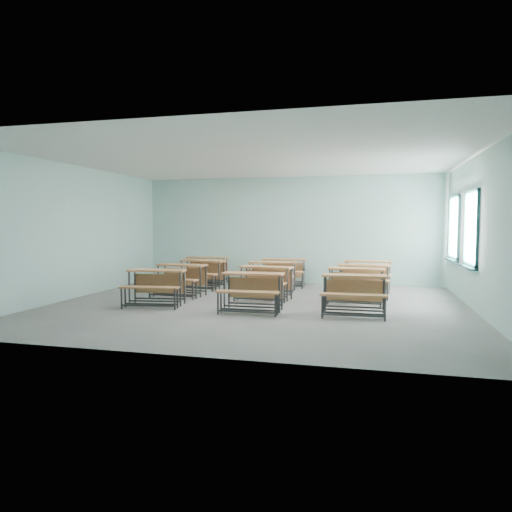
# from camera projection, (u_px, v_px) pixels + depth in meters

# --- Properties ---
(room) EXTENTS (9.04, 8.04, 3.24)m
(room) POSITION_uv_depth(u_px,v_px,m) (261.00, 233.00, 9.94)
(room) COLOR gray
(room) RESTS_ON ground
(desk_unit_r0c0) EXTENTS (1.36, 1.00, 0.78)m
(desk_unit_r0c0) POSITION_uv_depth(u_px,v_px,m) (155.00, 282.00, 9.97)
(desk_unit_r0c0) COLOR #9F6339
(desk_unit_r0c0) RESTS_ON ground
(desk_unit_r0c1) EXTENTS (1.27, 0.87, 0.78)m
(desk_unit_r0c1) POSITION_uv_depth(u_px,v_px,m) (252.00, 286.00, 9.30)
(desk_unit_r0c1) COLOR #9F6339
(desk_unit_r0c1) RESTS_ON ground
(desk_unit_r0c2) EXTENTS (1.26, 0.86, 0.78)m
(desk_unit_r0c2) POSITION_uv_depth(u_px,v_px,m) (354.00, 288.00, 8.93)
(desk_unit_r0c2) COLOR #9F6339
(desk_unit_r0c2) RESTS_ON ground
(desk_unit_r1c0) EXTENTS (1.31, 0.92, 0.78)m
(desk_unit_r1c0) POSITION_uv_depth(u_px,v_px,m) (180.00, 275.00, 11.31)
(desk_unit_r1c0) COLOR #9F6339
(desk_unit_r1c0) RESTS_ON ground
(desk_unit_r1c1) EXTENTS (1.35, 0.99, 0.78)m
(desk_unit_r1c1) POSITION_uv_depth(u_px,v_px,m) (265.00, 277.00, 10.74)
(desk_unit_r1c1) COLOR #9F6339
(desk_unit_r1c1) RESTS_ON ground
(desk_unit_r1c2) EXTENTS (1.31, 0.93, 0.78)m
(desk_unit_r1c2) POSITION_uv_depth(u_px,v_px,m) (356.00, 280.00, 10.29)
(desk_unit_r1c2) COLOR #9F6339
(desk_unit_r1c2) RESTS_ON ground
(desk_unit_r2c0) EXTENTS (1.33, 0.96, 0.78)m
(desk_unit_r2c0) POSITION_uv_depth(u_px,v_px,m) (201.00, 270.00, 12.60)
(desk_unit_r2c0) COLOR #9F6339
(desk_unit_r2c0) RESTS_ON ground
(desk_unit_r2c1) EXTENTS (1.28, 0.88, 0.78)m
(desk_unit_r2c1) POSITION_uv_depth(u_px,v_px,m) (272.00, 272.00, 12.05)
(desk_unit_r2c1) COLOR #9F6339
(desk_unit_r2c1) RESTS_ON ground
(desk_unit_r2c2) EXTENTS (1.29, 0.90, 0.78)m
(desk_unit_r2c2) POSITION_uv_depth(u_px,v_px,m) (364.00, 275.00, 11.21)
(desk_unit_r2c2) COLOR #9F6339
(desk_unit_r2c2) RESTS_ON ground
(desk_unit_r3c0) EXTENTS (1.29, 0.90, 0.78)m
(desk_unit_r3c0) POSITION_uv_depth(u_px,v_px,m) (206.00, 266.00, 13.76)
(desk_unit_r3c0) COLOR #9F6339
(desk_unit_r3c0) RESTS_ON ground
(desk_unit_r3c1) EXTENTS (1.31, 0.93, 0.78)m
(desk_unit_r3c1) POSITION_uv_depth(u_px,v_px,m) (283.00, 268.00, 13.07)
(desk_unit_r3c1) COLOR #9F6339
(desk_unit_r3c1) RESTS_ON ground
(desk_unit_r3c2) EXTENTS (1.30, 0.92, 0.78)m
(desk_unit_r3c2) POSITION_uv_depth(u_px,v_px,m) (368.00, 270.00, 12.39)
(desk_unit_r3c2) COLOR #9F6339
(desk_unit_r3c2) RESTS_ON ground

